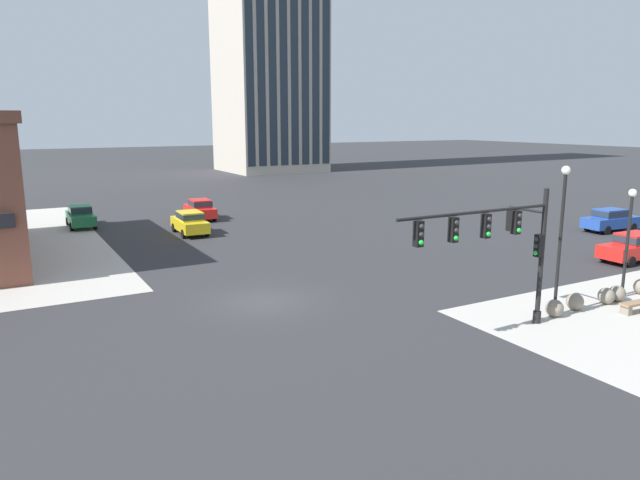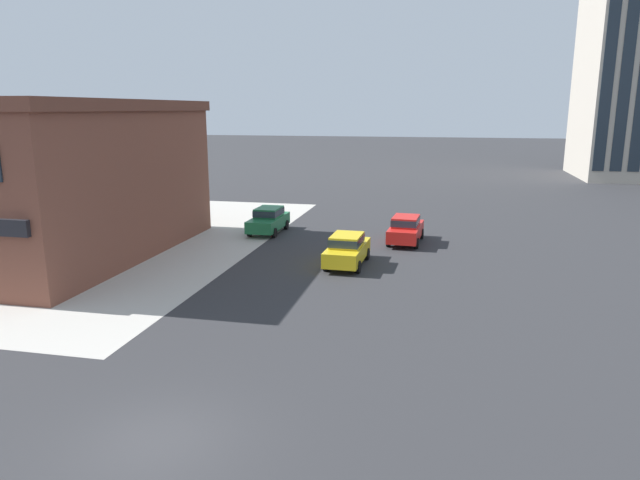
{
  "view_description": "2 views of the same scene",
  "coord_description": "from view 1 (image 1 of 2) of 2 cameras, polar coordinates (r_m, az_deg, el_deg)",
  "views": [
    {
      "loc": [
        -10.29,
        -23.75,
        8.15
      ],
      "look_at": [
        3.68,
        1.26,
        2.26
      ],
      "focal_mm": 32.99,
      "sensor_mm": 36.0,
      "label": 1
    },
    {
      "loc": [
        6.71,
        -11.56,
        8.09
      ],
      "look_at": [
        1.4,
        12.74,
        2.37
      ],
      "focal_mm": 32.13,
      "sensor_mm": 36.0,
      "label": 2
    }
  ],
  "objects": [
    {
      "name": "bench_near_signal",
      "position": [
        28.81,
        28.43,
        -5.59
      ],
      "size": [
        1.83,
        0.59,
        0.49
      ],
      "color": "#8E6B4C",
      "rests_on": "ground"
    },
    {
      "name": "street_lamp_corner_near",
      "position": [
        26.14,
        22.38,
        1.34
      ],
      "size": [
        0.36,
        0.36,
        6.32
      ],
      "color": "black",
      "rests_on": "ground"
    },
    {
      "name": "bollard_sphere_curb_d",
      "position": [
        30.11,
        26.86,
        -4.64
      ],
      "size": [
        0.74,
        0.74,
        0.74
      ],
      "primitive_type": "sphere",
      "color": "gray",
      "rests_on": "ground"
    },
    {
      "name": "bollard_sphere_curb_c",
      "position": [
        29.48,
        26.02,
        -4.89
      ],
      "size": [
        0.74,
        0.74,
        0.74
      ],
      "primitive_type": "sphere",
      "color": "gray",
      "rests_on": "ground"
    },
    {
      "name": "car_main_northbound_far",
      "position": [
        48.5,
        26.35,
        1.83
      ],
      "size": [
        4.51,
        2.12,
        1.68
      ],
      "color": "#23479E",
      "rests_on": "ground"
    },
    {
      "name": "car_main_northbound_near",
      "position": [
        43.4,
        -12.51,
        1.74
      ],
      "size": [
        2.0,
        4.45,
        1.68
      ],
      "color": "gold",
      "rests_on": "ground"
    },
    {
      "name": "car_cross_westbound",
      "position": [
        48.87,
        -22.22,
        2.24
      ],
      "size": [
        1.92,
        4.42,
        1.68
      ],
      "color": "#1E6B3D",
      "rests_on": "ground"
    },
    {
      "name": "car_parked_curb",
      "position": [
        38.78,
        28.17,
        -0.53
      ],
      "size": [
        4.43,
        1.95,
        1.68
      ],
      "color": "red",
      "rests_on": "ground"
    },
    {
      "name": "bollard_sphere_curb_b",
      "position": [
        28.01,
        23.49,
        -5.5
      ],
      "size": [
        0.74,
        0.74,
        0.74
      ],
      "primitive_type": "sphere",
      "color": "gray",
      "rests_on": "ground"
    },
    {
      "name": "bollard_sphere_curb_a",
      "position": [
        26.74,
        21.79,
        -6.16
      ],
      "size": [
        0.74,
        0.74,
        0.74
      ],
      "primitive_type": "sphere",
      "color": "gray",
      "rests_on": "ground"
    },
    {
      "name": "ground_plane",
      "position": [
        27.14,
        -5.53,
        -5.92
      ],
      "size": [
        320.0,
        320.0,
        0.0
      ],
      "primitive_type": "plane",
      "color": "#2D2D30"
    },
    {
      "name": "car_main_southbound_far",
      "position": [
        49.74,
        -11.57,
        3.02
      ],
      "size": [
        2.1,
        4.5,
        1.68
      ],
      "color": "red",
      "rests_on": "ground"
    },
    {
      "name": "traffic_signal_main",
      "position": [
        23.58,
        17.51,
        0.07
      ],
      "size": [
        7.37,
        2.09,
        5.52
      ],
      "color": "black",
      "rests_on": "ground"
    },
    {
      "name": "street_lamp_mid_sidewalk",
      "position": [
        30.66,
        27.77,
        0.97
      ],
      "size": [
        0.36,
        0.36,
        5.05
      ],
      "color": "black",
      "rests_on": "ground"
    }
  ]
}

